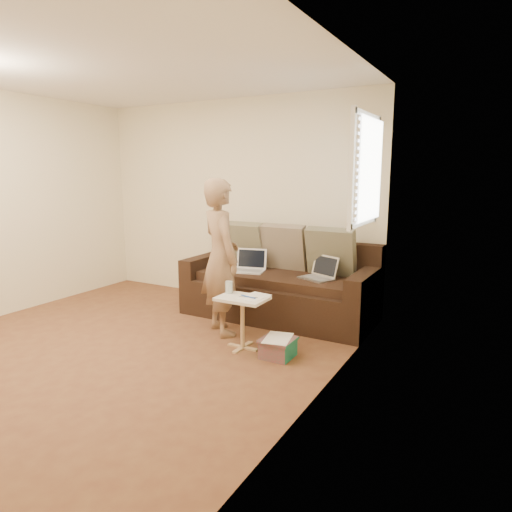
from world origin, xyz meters
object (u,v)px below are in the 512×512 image
Objects in this scene: laptop_silver at (316,279)px; striped_box at (278,347)px; laptop_white at (248,272)px; side_table at (242,323)px; person at (221,257)px; drinking_glass at (229,287)px; sofa at (279,282)px.

laptop_silver reaches higher than striped_box.
laptop_white reaches higher than striped_box.
laptop_white is 1.10m from side_table.
person is 5.51× the size of striped_box.
drinking_glass is (0.30, -0.89, 0.05)m from laptop_white.
laptop_silver is at bearing 92.02° from striped_box.
person is (-0.30, -0.77, 0.39)m from sofa.
laptop_white reaches higher than drinking_glass.
laptop_white is 0.22× the size of person.
sofa is 1.24m from striped_box.
laptop_silver is 1.10m from person.
laptop_white is 1.38m from striped_box.
laptop_silver is (0.48, -0.05, 0.10)m from sofa.
drinking_glass is (-0.19, 0.06, 0.32)m from side_table.
sofa reaches higher than laptop_white.
striped_box is at bearing -64.34° from sofa.
sofa reaches higher than striped_box.
striped_box is at bearing -165.18° from person.
striped_box is (0.88, -0.97, -0.43)m from laptop_white.
person is 3.17× the size of side_table.
striped_box is at bearing -61.49° from laptop_white.
sofa is 18.33× the size of drinking_glass.
laptop_white is 1.24× the size of striped_box.
sofa is 7.44× the size of striped_box.
sofa reaches higher than side_table.
side_table is at bearing -17.19° from drinking_glass.
person is 13.56× the size of drinking_glass.
person is 0.40m from drinking_glass.
side_table is at bearing -76.42° from laptop_white.
person is (0.06, -0.67, 0.29)m from laptop_white.
side_table is (0.48, -0.95, -0.26)m from laptop_white.
drinking_glass is at bearing -93.63° from sofa.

